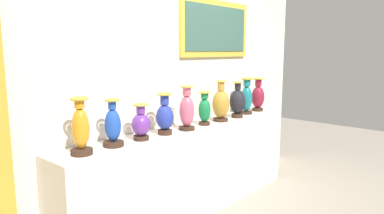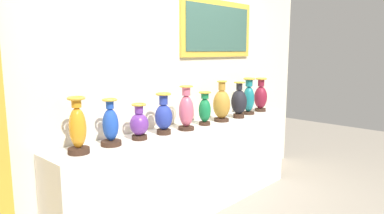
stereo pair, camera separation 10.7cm
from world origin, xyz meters
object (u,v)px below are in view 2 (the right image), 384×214
vase_amber (78,129)px  vase_onyx (239,102)px  vase_violet (139,124)px  vase_rose (186,111)px  vase_sapphire (111,126)px  vase_burgundy (261,96)px  vase_cobalt (164,116)px  vase_ochre (222,104)px  vase_emerald (205,109)px  vase_teal (249,98)px

vase_amber → vase_onyx: 1.91m
vase_violet → vase_rose: size_ratio=0.73×
vase_sapphire → vase_onyx: bearing=-1.9°
vase_sapphire → vase_burgundy: (2.16, 0.00, 0.03)m
vase_amber → vase_violet: size_ratio=1.36×
vase_violet → vase_cobalt: (0.27, -0.01, 0.03)m
vase_ochre → vase_burgundy: vase_ochre is taller
vase_amber → vase_violet: 0.56m
vase_ochre → vase_emerald: bearing=179.2°
vase_emerald → vase_rose: bearing=-176.8°
vase_rose → vase_ochre: size_ratio=0.97×
vase_emerald → vase_onyx: 0.55m
vase_amber → vase_rose: vase_rose is taller
vase_violet → vase_teal: 1.62m
vase_ochre → vase_teal: same height
vase_onyx → vase_teal: 0.27m
vase_ochre → vase_teal: (0.55, 0.03, 0.02)m
vase_violet → vase_ochre: vase_ochre is taller
vase_emerald → vase_teal: (0.81, 0.03, 0.04)m
vase_burgundy → vase_violet: bearing=-179.5°
vase_sapphire → vase_rose: bearing=-3.3°
vase_amber → vase_violet: bearing=0.2°
vase_amber → vase_burgundy: (2.44, 0.02, -0.00)m
vase_onyx → vase_burgundy: vase_burgundy is taller
vase_emerald → vase_amber: bearing=179.3°
vase_burgundy → vase_amber: bearing=-179.6°
vase_amber → vase_teal: bearing=0.3°
vase_ochre → vase_burgundy: bearing=2.6°
vase_amber → vase_rose: bearing=-1.7°
vase_sapphire → vase_rose: 0.80m
vase_amber → vase_ochre: bearing=-0.7°
vase_amber → vase_cobalt: vase_amber is taller
vase_violet → vase_rose: vase_rose is taller
vase_emerald → vase_onyx: (0.55, -0.02, 0.02)m
vase_amber → vase_violet: (0.55, 0.00, -0.05)m
vase_cobalt → vase_emerald: bearing=-1.1°
vase_amber → vase_sapphire: bearing=2.7°
vase_violet → vase_cobalt: vase_cobalt is taller
vase_cobalt → vase_amber: bearing=179.6°
vase_sapphire → vase_teal: bearing=-0.1°
vase_emerald → vase_ochre: size_ratio=0.79×
vase_emerald → vase_teal: vase_teal is taller
vase_rose → vase_emerald: (0.28, 0.02, -0.02)m
vase_violet → vase_cobalt: 0.27m
vase_violet → vase_sapphire: bearing=177.5°
vase_rose → vase_onyx: (0.83, -0.01, -0.00)m
vase_violet → vase_onyx: 1.36m
vase_rose → vase_burgundy: (1.36, 0.05, 0.00)m
vase_cobalt → vase_onyx: bearing=-1.8°
vase_emerald → vase_teal: size_ratio=0.79×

